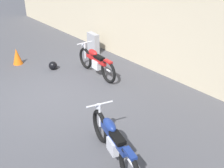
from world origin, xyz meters
TOP-DOWN VIEW (x-y plane):
  - ground_plane at (0.00, 0.00)m, footprint 40.00×40.00m
  - building_wall at (0.00, 3.52)m, footprint 18.00×0.30m
  - stone_marker at (-1.92, 2.86)m, footprint 0.58×0.25m
  - helmet at (-1.53, 0.95)m, footprint 0.27×0.27m
  - traffic_cone at (-2.70, 0.25)m, footprint 0.32×0.32m
  - motorcycle_blue at (2.89, -0.20)m, footprint 1.94×0.74m
  - motorcycle_red at (-0.32, 1.79)m, footprint 1.97×0.55m

SIDE VIEW (x-z plane):
  - ground_plane at x=0.00m, z-range 0.00..0.00m
  - helmet at x=-1.53m, z-range 0.00..0.27m
  - traffic_cone at x=-2.70m, z-range 0.00..0.55m
  - stone_marker at x=-1.92m, z-range 0.00..0.74m
  - motorcycle_red at x=-0.32m, z-range -0.02..0.87m
  - motorcycle_blue at x=2.89m, z-range -0.02..0.87m
  - building_wall at x=0.00m, z-range 0.00..3.45m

